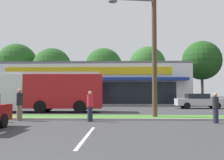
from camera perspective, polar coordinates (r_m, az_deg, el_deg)
The scene contains 16 objects.
grass_median at distance 16.30m, azimuth -4.10°, elevation -8.18°, with size 56.00×2.20×0.12m, color #427A2D.
curb_lip at distance 15.09m, azimuth -4.59°, elevation -8.61°, with size 56.00×0.24×0.12m, color #99968C.
parking_stripe_2 at distance 9.63m, azimuth -5.60°, elevation -12.22°, with size 0.12×4.80×0.01m, color silver.
storefront_building at distance 38.96m, azimuth -4.18°, elevation -1.07°, with size 26.23×14.50×5.59m.
tree_far_left at distance 53.23m, azimuth -20.22°, elevation 3.44°, with size 7.62×7.62×11.09m.
tree_left at distance 48.99m, azimuth -13.08°, elevation 2.71°, with size 7.15×7.15×9.86m.
tree_mid_left at distance 47.98m, azimuth -1.86°, elevation 2.95°, with size 6.90×6.90×9.90m.
tree_mid at distance 48.96m, azimuth 7.82°, elevation 3.40°, with size 6.77×6.77×10.31m.
tree_mid_right at distance 47.43m, azimuth 19.21°, elevation 4.09°, with size 6.72×6.72×10.57m.
utility_pole at distance 16.51m, azimuth 8.81°, elevation 10.72°, with size 3.11×2.39×10.19m.
city_bus at distance 22.44m, azimuth -16.78°, elevation -2.26°, with size 11.38×2.92×3.25m.
car_3 at distance 27.63m, azimuth 18.63°, elevation -4.39°, with size 4.72×1.93×1.50m.
car_5 at distance 29.85m, azimuth -21.26°, elevation -4.22°, with size 4.51×1.90×1.48m.
pedestrian_by_pole at distance 14.35m, azimuth -4.86°, elevation -5.76°, with size 0.34×0.34×1.68m.
pedestrian_mid at distance 15.56m, azimuth -19.73°, elevation -5.15°, with size 0.36×0.36×1.81m.
pedestrian_far at distance 14.60m, azimuth 21.89°, elevation -5.71°, with size 0.32×0.32×1.58m.
Camera 1 is at (1.71, -2.14, 1.57)m, focal length 41.44 mm.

